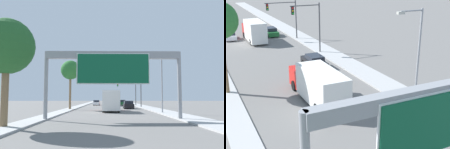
# 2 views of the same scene
# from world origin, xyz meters

# --- Properties ---
(sidewalk_right) EXTENTS (3.00, 120.00, 0.15)m
(sidewalk_right) POSITION_xyz_m (7.75, 60.00, 0.07)
(sidewalk_right) COLOR #ABABAB
(sidewalk_right) RESTS_ON ground
(median_strip_left) EXTENTS (2.00, 120.00, 0.15)m
(median_strip_left) POSITION_xyz_m (-7.25, 60.00, 0.07)
(median_strip_left) COLOR #ABABAB
(median_strip_left) RESTS_ON ground
(sign_gantry) EXTENTS (13.28, 0.73, 6.61)m
(sign_gantry) POSITION_xyz_m (0.00, 17.87, 5.26)
(sign_gantry) COLOR gray
(sign_gantry) RESTS_ON ground
(car_mid_center) EXTENTS (1.77, 4.26, 1.40)m
(car_mid_center) POSITION_xyz_m (-3.50, 62.48, 0.67)
(car_mid_center) COLOR silver
(car_mid_center) RESTS_ON ground
(car_far_right) EXTENTS (1.83, 4.63, 1.52)m
(car_far_right) POSITION_xyz_m (3.50, 42.07, 0.71)
(car_far_right) COLOR black
(car_far_right) RESTS_ON ground
(car_near_left) EXTENTS (1.82, 4.80, 1.48)m
(car_near_left) POSITION_xyz_m (3.50, 62.62, 0.70)
(car_near_left) COLOR #1E662D
(car_near_left) RESTS_ON ground
(truck_box_primary) EXTENTS (2.43, 8.69, 3.41)m
(truck_box_primary) POSITION_xyz_m (0.00, 59.24, 1.73)
(truck_box_primary) COLOR red
(truck_box_primary) RESTS_ON ground
(truck_box_secondary) EXTENTS (2.50, 8.89, 3.14)m
(truck_box_secondary) POSITION_xyz_m (0.00, 32.42, 1.60)
(truck_box_secondary) COLOR red
(truck_box_secondary) RESTS_ON ground
(traffic_light_near_intersection) EXTENTS (4.19, 0.32, 6.96)m
(traffic_light_near_intersection) POSITION_xyz_m (5.52, 48.00, 4.63)
(traffic_light_near_intersection) COLOR #4C4C4F
(traffic_light_near_intersection) RESTS_ON ground
(traffic_light_mid_block) EXTENTS (5.16, 0.32, 6.39)m
(traffic_light_mid_block) POSITION_xyz_m (5.12, 58.00, 4.36)
(traffic_light_mid_block) COLOR #4C4C4F
(traffic_light_mid_block) RESTS_ON ground
(palm_tree_foreground) EXTENTS (4.03, 4.03, 7.86)m
(palm_tree_foreground) POSITION_xyz_m (-7.81, 11.81, 5.78)
(palm_tree_foreground) COLOR brown
(palm_tree_foreground) RESTS_ON ground
(palm_tree_background) EXTENTS (3.38, 3.38, 8.68)m
(palm_tree_background) POSITION_xyz_m (-7.08, 37.91, 6.90)
(palm_tree_background) COLOR brown
(palm_tree_background) RESTS_ON ground
(street_lamp_right) EXTENTS (2.43, 0.28, 8.45)m
(street_lamp_right) POSITION_xyz_m (6.56, 27.54, 4.98)
(street_lamp_right) COLOR gray
(street_lamp_right) RESTS_ON ground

